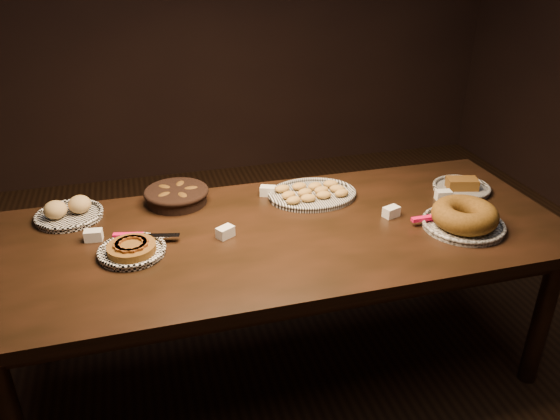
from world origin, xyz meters
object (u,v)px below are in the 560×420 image
object	(u,v)px
apple_tart_plate	(132,249)
madeleine_platter	(312,193)
bundt_cake_plate	(464,218)
buffet_table	(283,245)

from	to	relation	value
apple_tart_plate	madeleine_platter	bearing A→B (deg)	14.48
apple_tart_plate	bundt_cake_plate	size ratio (longest dim) A/B	0.86
bundt_cake_plate	apple_tart_plate	bearing A→B (deg)	165.33
apple_tart_plate	bundt_cake_plate	xyz separation A→B (m)	(1.35, -0.16, 0.03)
madeleine_platter	buffet_table	bearing A→B (deg)	-112.27
apple_tart_plate	bundt_cake_plate	world-z (taller)	bundt_cake_plate
bundt_cake_plate	buffet_table	bearing A→B (deg)	158.17
buffet_table	bundt_cake_plate	xyz separation A→B (m)	(0.74, -0.18, 0.12)
madeleine_platter	bundt_cake_plate	distance (m)	0.69
buffet_table	madeleine_platter	size ratio (longest dim) A/B	5.77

